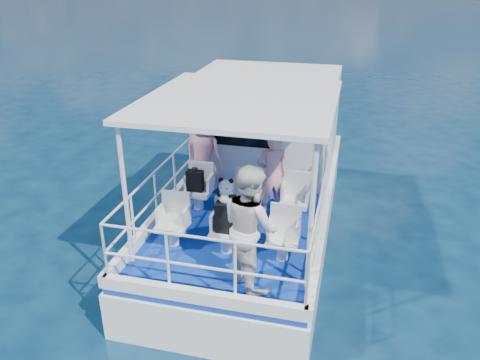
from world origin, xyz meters
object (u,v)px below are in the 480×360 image
backpack_center (226,218)px  panda (226,191)px  passenger_port_fwd (204,153)px  passenger_stbd_aft (250,227)px

backpack_center → panda: panda is taller
passenger_port_fwd → backpack_center: (1.05, -2.14, -0.17)m
passenger_port_fwd → panda: size_ratio=3.89×
panda → passenger_port_fwd: bearing=116.2°
passenger_port_fwd → passenger_stbd_aft: passenger_stbd_aft is taller
passenger_stbd_aft → panda: (-0.52, 0.66, 0.17)m
backpack_center → panda: 0.45m
backpack_center → passenger_port_fwd: bearing=116.1°
passenger_stbd_aft → panda: passenger_stbd_aft is taller
panda → backpack_center: bearing=-89.7°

